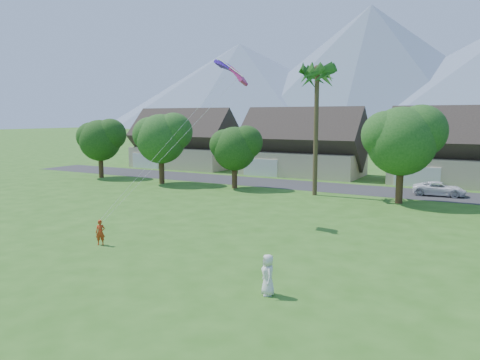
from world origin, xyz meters
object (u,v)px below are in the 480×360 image
Objects in this scene: kite_flyer at (100,232)px; parked_car at (439,189)px; parafoil_kite at (233,70)px; watcher at (268,275)px.

kite_flyer is 0.31× the size of parked_car.
kite_flyer is 0.52× the size of parafoil_kite.
kite_flyer reaches higher than parked_car.
kite_flyer is 14.45m from parafoil_kite.
parked_car is 24.67m from parafoil_kite.
kite_flyer is at bearing -140.37° from watcher.
parafoil_kite is (-12.03, -18.98, 10.19)m from parked_car.
parked_car is (15.50, 28.72, -0.09)m from kite_flyer.
watcher reaches higher than kite_flyer.
watcher is (12.11, -2.24, 0.13)m from kite_flyer.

